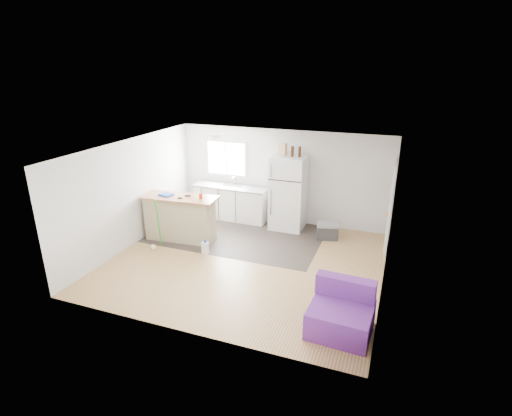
{
  "coord_description": "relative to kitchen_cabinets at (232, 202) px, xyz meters",
  "views": [
    {
      "loc": [
        2.83,
        -6.95,
        3.96
      ],
      "look_at": [
        -0.04,
        0.7,
        0.96
      ],
      "focal_mm": 28.0,
      "sensor_mm": 36.0,
      "label": 1
    }
  ],
  "objects": [
    {
      "name": "room",
      "position": [
        1.29,
        -2.19,
        0.74
      ],
      "size": [
        5.51,
        5.01,
        2.41
      ],
      "color": "olive",
      "rests_on": "ground"
    },
    {
      "name": "vinyl_zone",
      "position": [
        0.57,
        -0.94,
        -0.46
      ],
      "size": [
        4.05,
        2.5,
        0.0
      ],
      "primitive_type": "cube",
      "color": "#2F2723",
      "rests_on": "floor"
    },
    {
      "name": "window",
      "position": [
        -0.26,
        0.3,
        1.09
      ],
      "size": [
        1.18,
        0.06,
        0.98
      ],
      "color": "white",
      "rests_on": "back_wall"
    },
    {
      "name": "interior_door",
      "position": [
        4.02,
        -0.64,
        0.56
      ],
      "size": [
        0.11,
        0.92,
        2.1
      ],
      "color": "white",
      "rests_on": "right_wall"
    },
    {
      "name": "ceiling_fixture",
      "position": [
        0.09,
        -0.99,
        1.9
      ],
      "size": [
        0.3,
        0.3,
        0.07
      ],
      "primitive_type": "cylinder",
      "color": "white",
      "rests_on": "ceiling"
    },
    {
      "name": "kitchen_cabinets",
      "position": [
        0.0,
        0.0,
        0.0
      ],
      "size": [
        2.02,
        0.66,
        1.17
      ],
      "rotation": [
        0.0,
        0.0,
        -0.02
      ],
      "color": "white",
      "rests_on": "floor"
    },
    {
      "name": "peninsula",
      "position": [
        -0.57,
        -1.65,
        0.08
      ],
      "size": [
        1.77,
        0.8,
        1.06
      ],
      "rotation": [
        0.0,
        0.0,
        0.08
      ],
      "color": "tan",
      "rests_on": "floor"
    },
    {
      "name": "refrigerator",
      "position": [
        1.58,
        -0.09,
        0.47
      ],
      "size": [
        0.82,
        0.79,
        1.85
      ],
      "rotation": [
        0.0,
        0.0,
        0.01
      ],
      "color": "white",
      "rests_on": "floor"
    },
    {
      "name": "cooler",
      "position": [
        2.66,
        -0.42,
        -0.26
      ],
      "size": [
        0.58,
        0.46,
        0.39
      ],
      "rotation": [
        0.0,
        0.0,
        0.25
      ],
      "color": "#303033",
      "rests_on": "floor"
    },
    {
      "name": "purple_seat",
      "position": [
        3.52,
        -3.77,
        -0.18
      ],
      "size": [
        0.99,
        0.93,
        0.77
      ],
      "rotation": [
        0.0,
        0.0,
        -0.06
      ],
      "color": "#6F2D95",
      "rests_on": "floor"
    },
    {
      "name": "cleaner_jug",
      "position": [
        0.32,
        -2.16,
        -0.32
      ],
      "size": [
        0.16,
        0.12,
        0.32
      ],
      "rotation": [
        0.0,
        0.0,
        0.14
      ],
      "color": "white",
      "rests_on": "floor"
    },
    {
      "name": "mop",
      "position": [
        -0.83,
        -2.37,
        -0.23
      ],
      "size": [
        0.27,
        0.33,
        1.22
      ],
      "rotation": [
        0.0,
        0.0,
        0.46
      ],
      "color": "green",
      "rests_on": "floor"
    },
    {
      "name": "red_cup",
      "position": [
        -0.04,
        -1.6,
        0.66
      ],
      "size": [
        0.08,
        0.08,
        0.12
      ],
      "primitive_type": "cylinder",
      "rotation": [
        0.0,
        0.0,
        0.03
      ],
      "color": "red",
      "rests_on": "peninsula"
    },
    {
      "name": "blue_tray",
      "position": [
        -0.89,
        -1.69,
        0.62
      ],
      "size": [
        0.34,
        0.28,
        0.04
      ],
      "primitive_type": "cube",
      "rotation": [
        0.0,
        0.0,
        -0.21
      ],
      "color": "#1340B3",
      "rests_on": "peninsula"
    },
    {
      "name": "tool_a",
      "position": [
        -0.39,
        -1.57,
        0.62
      ],
      "size": [
        0.15,
        0.1,
        0.03
      ],
      "primitive_type": "cube",
      "rotation": [
        0.0,
        0.0,
        0.39
      ],
      "color": "black",
      "rests_on": "peninsula"
    },
    {
      "name": "tool_b",
      "position": [
        -0.47,
        -1.77,
        0.61
      ],
      "size": [
        0.11,
        0.06,
        0.03
      ],
      "primitive_type": "cube",
      "rotation": [
        0.0,
        0.0,
        0.2
      ],
      "color": "black",
      "rests_on": "peninsula"
    },
    {
      "name": "cardboard_box",
      "position": [
        1.42,
        -0.12,
        1.54
      ],
      "size": [
        0.22,
        0.16,
        0.3
      ],
      "primitive_type": "cube",
      "rotation": [
        0.0,
        0.0,
        -0.34
      ],
      "color": "tan",
      "rests_on": "refrigerator"
    },
    {
      "name": "bottle_left",
      "position": [
        1.67,
        -0.15,
        1.51
      ],
      "size": [
        0.09,
        0.09,
        0.25
      ],
      "primitive_type": "cylinder",
      "rotation": [
        0.0,
        0.0,
        -0.41
      ],
      "color": "#341909",
      "rests_on": "refrigerator"
    },
    {
      "name": "bottle_right",
      "position": [
        1.84,
        -0.13,
        1.51
      ],
      "size": [
        0.08,
        0.08,
        0.25
      ],
      "primitive_type": "cylinder",
      "rotation": [
        0.0,
        0.0,
        0.19
      ],
      "color": "#341909",
      "rests_on": "refrigerator"
    }
  ]
}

